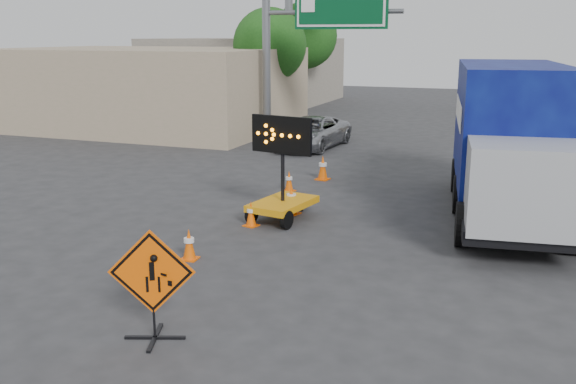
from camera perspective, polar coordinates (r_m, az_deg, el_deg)
The scene contains 15 objects.
ground at distance 10.89m, azimuth -7.08°, elevation -11.82°, with size 100.00×100.00×0.00m, color #2D2D30.
storefront_left_near at distance 34.30m, azimuth -12.34°, elevation 9.03°, with size 14.00×10.00×4.00m, color tan.
storefront_left_far at distance 47.02m, azimuth -3.93°, elevation 10.78°, with size 12.00×10.00×4.40m, color gray.
highway_gantry at distance 28.11m, azimuth 2.03°, elevation 14.60°, with size 6.18×0.38×6.90m.
tree_left_near at distance 33.16m, azimuth -1.63°, elevation 12.92°, with size 3.71×3.71×6.03m.
tree_left_far at distance 40.98m, azimuth 1.45°, elevation 13.71°, with size 4.10×4.10×6.66m.
construction_sign at distance 10.26m, azimuth -11.99°, elevation -7.88°, with size 1.29×0.93×1.81m.
arrow_board at distance 16.56m, azimuth -0.47°, elevation -0.43°, with size 1.70×2.07×2.71m.
pickup_truck at distance 27.26m, azimuth 2.08°, elevation 5.31°, with size 2.17×4.70×1.31m, color #A9ABB0.
box_truck at distance 17.63m, azimuth 19.13°, elevation 3.59°, with size 3.57×8.59×3.95m.
cone_a at distance 13.88m, azimuth -8.78°, elevation -4.61°, with size 0.37×0.37×0.68m.
cone_b at distance 16.11m, azimuth -3.31°, elevation -1.94°, with size 0.40×0.40×0.64m.
cone_c at distance 17.14m, azimuth 0.30°, elevation -0.69°, with size 0.49×0.49×0.79m.
cone_d at distance 19.67m, azimuth 0.09°, elevation 0.98°, with size 0.41×0.41×0.64m.
cone_e at distance 21.25m, azimuth 3.11°, elevation 2.17°, with size 0.47×0.47×0.81m.
Camera 1 is at (4.71, -8.62, 4.70)m, focal length 40.00 mm.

